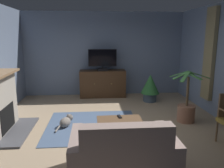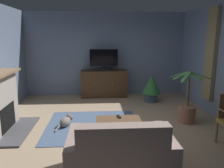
{
  "view_description": "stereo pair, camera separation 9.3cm",
  "coord_description": "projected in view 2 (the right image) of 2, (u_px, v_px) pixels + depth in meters",
  "views": [
    {
      "loc": [
        -0.36,
        -4.74,
        1.99
      ],
      "look_at": [
        0.05,
        0.19,
        0.93
      ],
      "focal_mm": 36.26,
      "sensor_mm": 36.0,
      "label": 1
    },
    {
      "loc": [
        -0.27,
        -4.74,
        1.99
      ],
      "look_at": [
        0.05,
        0.19,
        0.93
      ],
      "focal_mm": 36.26,
      "sensor_mm": 36.0,
      "label": 2
    }
  ],
  "objects": [
    {
      "name": "potted_plant_on_hearth_side",
      "position": [
        187.0,
        111.0,
        5.29
      ],
      "size": [
        0.9,
        0.8,
        1.21
      ],
      "color": "#99664C",
      "rests_on": "ground_plane"
    },
    {
      "name": "ground_plane",
      "position": [
        110.0,
        127.0,
        5.07
      ],
      "size": [
        5.9,
        6.4,
        0.04
      ],
      "primitive_type": "cube",
      "color": "tan"
    },
    {
      "name": "tv_cabinet",
      "position": [
        104.0,
        84.0,
        7.51
      ],
      "size": [
        1.49,
        0.55,
        0.88
      ],
      "color": "black",
      "rests_on": "ground_plane"
    },
    {
      "name": "wall_back",
      "position": [
        105.0,
        54.0,
        7.65
      ],
      "size": [
        5.9,
        0.1,
        2.77
      ],
      "primitive_type": "cube",
      "color": "slate",
      "rests_on": "ground_plane"
    },
    {
      "name": "coffee_table",
      "position": [
        119.0,
        122.0,
        4.32
      ],
      "size": [
        0.86,
        0.51,
        0.43
      ],
      "color": "brown",
      "rests_on": "ground_plane"
    },
    {
      "name": "sofa_floral",
      "position": [
        121.0,
        158.0,
        3.17
      ],
      "size": [
        1.46,
        0.94,
        0.93
      ],
      "color": "#A3897F",
      "rests_on": "ground_plane"
    },
    {
      "name": "potted_plant_leafy_by_curtain",
      "position": [
        151.0,
        87.0,
        6.89
      ],
      "size": [
        0.56,
        0.56,
        0.84
      ],
      "color": "#3D4C5B",
      "rests_on": "ground_plane"
    },
    {
      "name": "tv_remote",
      "position": [
        119.0,
        117.0,
        4.44
      ],
      "size": [
        0.08,
        0.18,
        0.02
      ],
      "primitive_type": "cube",
      "rotation": [
        0.0,
        0.0,
        1.76
      ],
      "color": "black",
      "rests_on": "coffee_table"
    },
    {
      "name": "rug_central",
      "position": [
        93.0,
        126.0,
        5.1
      ],
      "size": [
        2.05,
        1.93,
        0.01
      ],
      "primitive_type": "cube",
      "color": "slate",
      "rests_on": "ground_plane"
    },
    {
      "name": "television",
      "position": [
        104.0,
        59.0,
        7.28
      ],
      "size": [
        0.91,
        0.2,
        0.69
      ],
      "color": "black",
      "rests_on": "tv_cabinet"
    },
    {
      "name": "curtain_panel_far",
      "position": [
        211.0,
        55.0,
        5.7
      ],
      "size": [
        0.1,
        0.44,
        2.33
      ],
      "primitive_type": "cube",
      "color": "#8E7F56"
    },
    {
      "name": "cat",
      "position": [
        66.0,
        121.0,
        5.08
      ],
      "size": [
        0.34,
        0.63,
        0.24
      ],
      "color": "gray",
      "rests_on": "ground_plane"
    }
  ]
}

